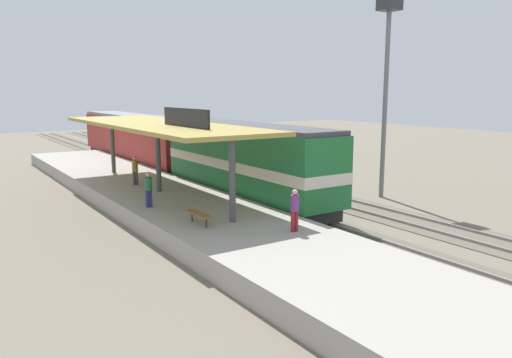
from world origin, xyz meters
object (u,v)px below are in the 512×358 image
Objects in this scene: locomotive at (245,162)px; freight_car at (225,148)px; person_waiting at (148,188)px; passenger_carriage_single at (135,139)px; platform_bench at (199,214)px; person_walking at (295,208)px; light_mast at (387,57)px; person_boarding at (135,169)px.

freight_car is (4.60, 10.31, -0.44)m from locomotive.
locomotive is 8.44× the size of person_waiting.
platform_bench is at bearing -104.12° from passenger_carriage_single.
light_mast is at bearing 26.70° from person_walking.
passenger_carriage_single reaches higher than freight_car.
locomotive is 6.63m from person_boarding.
platform_bench is at bearing -95.36° from person_boarding.
freight_car reaches higher than person_walking.
freight_car is at bearing 67.60° from person_walking.
light_mast is at bearing -30.43° from person_boarding.
person_waiting is (-6.56, -19.68, -0.46)m from passenger_carriage_single.
passenger_carriage_single is 8.97m from freight_car.
locomotive is 6.79m from person_waiting.
freight_car is 1.03× the size of light_mast.
passenger_carriage_single is at bearing 90.00° from locomotive.
person_walking is (-11.10, -5.58, -6.54)m from light_mast.
person_walking is at bearing -82.42° from person_boarding.
passenger_carriage_single reaches higher than person_boarding.
freight_car reaches higher than platform_bench.
person_waiting is 6.13m from person_boarding.
person_waiting is (-0.56, 4.16, 0.51)m from platform_bench.
platform_bench is 19.33m from freight_car.
freight_car is (4.60, -7.69, -0.34)m from passenger_carriage_single.
platform_bench is at bearing -135.76° from locomotive.
locomotive is at bearing 44.24° from platform_bench.
passenger_carriage_single is 11.70× the size of person_walking.
freight_car is at bearing 103.24° from light_mast.
person_walking reaches higher than platform_bench.
freight_car is 20.75m from person_walking.
platform_bench is 10.16m from person_boarding.
passenger_carriage_single reaches higher than person_walking.
person_boarding is at bearing 149.57° from light_mast.
person_walking is (-3.30, -8.87, -0.56)m from locomotive.
person_walking is at bearing -48.35° from platform_bench.
locomotive is at bearing -90.00° from passenger_carriage_single.
platform_bench is 24.61m from passenger_carriage_single.
person_walking is (-3.30, -26.87, -0.46)m from passenger_carriage_single.
locomotive is 1.23× the size of light_mast.
person_boarding is at bearing 139.87° from locomotive.
passenger_carriage_single is at bearing 71.58° from person_waiting.
freight_car is 16.38m from person_waiting.
light_mast reaches higher than person_walking.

